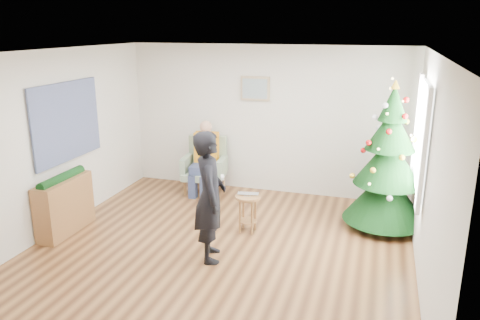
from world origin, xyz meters
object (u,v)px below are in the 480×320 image
(stool, at_px, (248,213))
(armchair, at_px, (205,173))
(christmas_tree, at_px, (388,163))
(standing_man, at_px, (210,197))
(console, at_px, (65,206))

(stool, xyz_separation_m, armchair, (-1.20, 1.39, 0.08))
(christmas_tree, relative_size, armchair, 2.21)
(armchair, distance_m, standing_man, 2.54)
(stool, relative_size, standing_man, 0.33)
(armchair, height_order, console, armchair)
(christmas_tree, distance_m, stool, 2.16)
(armchair, height_order, standing_man, standing_man)
(christmas_tree, distance_m, standing_man, 2.71)
(stool, distance_m, console, 2.65)
(stool, height_order, armchair, armchair)
(christmas_tree, relative_size, stool, 3.98)
(standing_man, bearing_deg, armchair, 1.15)
(stool, bearing_deg, christmas_tree, 21.87)
(armchair, relative_size, standing_man, 0.59)
(christmas_tree, height_order, armchair, christmas_tree)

